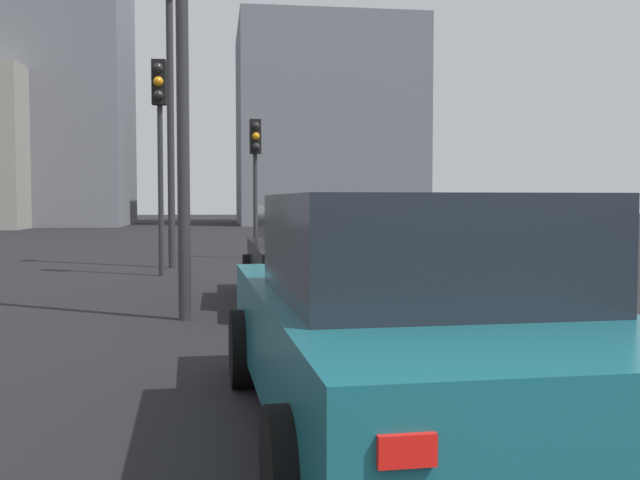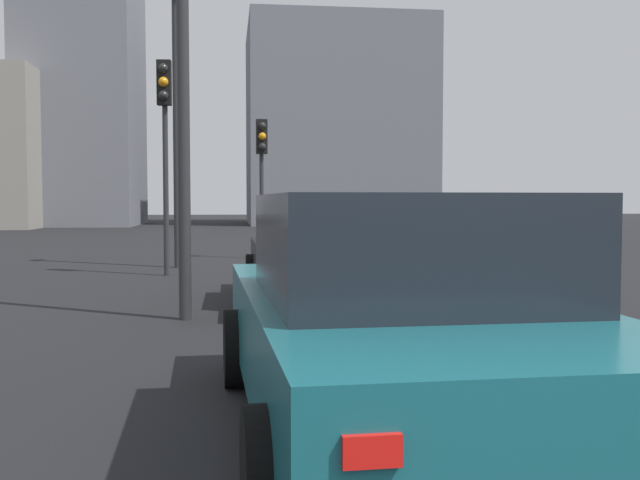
# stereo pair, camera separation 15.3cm
# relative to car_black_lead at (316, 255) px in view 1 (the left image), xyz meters

# --- Properties ---
(car_black_lead) EXTENTS (4.41, 2.10, 1.48)m
(car_black_lead) POSITION_rel_car_black_lead_xyz_m (0.00, 0.00, 0.00)
(car_black_lead) COLOR black
(car_black_lead) RESTS_ON ground_plane
(car_teal_second) EXTENTS (4.72, 2.23, 1.58)m
(car_teal_second) POSITION_rel_car_black_lead_xyz_m (-6.38, 0.26, 0.04)
(car_teal_second) COLOR #19606B
(car_teal_second) RESTS_ON ground_plane
(traffic_light_near_left) EXTENTS (0.32, 0.29, 4.37)m
(traffic_light_near_left) POSITION_rel_car_black_lead_xyz_m (4.29, 2.61, 2.41)
(traffic_light_near_left) COLOR #2D2D30
(traffic_light_near_left) RESTS_ON ground_plane
(traffic_light_near_right) EXTENTS (0.32, 0.30, 3.66)m
(traffic_light_near_right) POSITION_rel_car_black_lead_xyz_m (8.47, 0.46, 1.93)
(traffic_light_near_right) COLOR #2D2D30
(traffic_light_near_right) RESTS_ON ground_plane
(street_lamp_kerbside) EXTENTS (0.56, 0.36, 6.32)m
(street_lamp_kerbside) POSITION_rel_car_black_lead_xyz_m (6.18, 2.50, 3.07)
(street_lamp_kerbside) COLOR #2D2D30
(street_lamp_kerbside) RESTS_ON ground_plane
(building_facade_left) EXTENTS (11.15, 11.59, 12.96)m
(building_facade_left) POSITION_rel_car_black_lead_xyz_m (38.18, -5.76, 5.76)
(building_facade_left) COLOR slate
(building_facade_left) RESTS_ON ground_plane
(building_facade_center) EXTENTS (9.64, 6.58, 17.21)m
(building_facade_center) POSITION_rel_car_black_lead_xyz_m (36.69, 10.24, 7.89)
(building_facade_center) COLOR slate
(building_facade_center) RESTS_ON ground_plane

